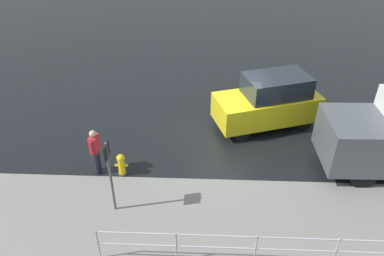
{
  "coord_description": "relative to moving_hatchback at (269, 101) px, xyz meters",
  "views": [
    {
      "loc": [
        0.84,
        11.68,
        8.02
      ],
      "look_at": [
        1.29,
        0.95,
        0.9
      ],
      "focal_mm": 35.0,
      "sensor_mm": 36.0,
      "label": 1
    }
  ],
  "objects": [
    {
      "name": "moving_hatchback",
      "position": [
        0.0,
        0.0,
        0.0
      ],
      "size": [
        4.24,
        2.86,
        2.06
      ],
      "color": "yellow",
      "rests_on": "ground"
    },
    {
      "name": "metal_railing",
      "position": [
        0.15,
        6.5,
        -0.3
      ],
      "size": [
        9.68,
        0.04,
        1.05
      ],
      "color": "#B7BABF",
      "rests_on": "ground"
    },
    {
      "name": "fire_hydrant",
      "position": [
        5.06,
        3.24,
        -0.63
      ],
      "size": [
        0.42,
        0.31,
        0.8
      ],
      "color": "gold",
      "rests_on": "ground"
    },
    {
      "name": "ground_plane",
      "position": [
        1.57,
        0.8,
        -1.03
      ],
      "size": [
        60.0,
        60.0,
        0.0
      ],
      "primitive_type": "plane",
      "color": "black"
    },
    {
      "name": "pedestrian",
      "position": [
        5.87,
        3.13,
        -0.07
      ],
      "size": [
        0.29,
        0.57,
        1.62
      ],
      "color": "#B2262D",
      "rests_on": "ground"
    },
    {
      "name": "kerb_strip",
      "position": [
        1.57,
        5.0,
        -1.01
      ],
      "size": [
        24.0,
        3.2,
        0.04
      ],
      "primitive_type": "cube",
      "color": "slate",
      "rests_on": "ground"
    },
    {
      "name": "puddle_patch",
      "position": [
        0.37,
        -0.3,
        -1.02
      ],
      "size": [
        2.99,
        2.99,
        0.01
      ],
      "primitive_type": "cylinder",
      "color": "black",
      "rests_on": "ground"
    },
    {
      "name": "sign_post",
      "position": [
        4.96,
        4.81,
        0.55
      ],
      "size": [
        0.07,
        0.44,
        2.4
      ],
      "color": "#4C4C51",
      "rests_on": "ground"
    }
  ]
}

